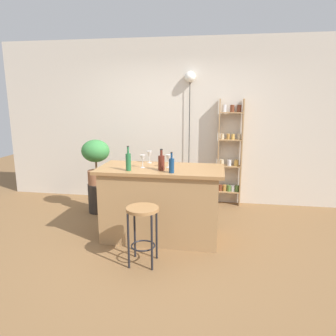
% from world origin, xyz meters
% --- Properties ---
extents(ground, '(12.00, 12.00, 0.00)m').
position_xyz_m(ground, '(0.00, 0.00, 0.00)').
color(ground, brown).
extents(back_wall, '(6.40, 0.10, 2.80)m').
position_xyz_m(back_wall, '(0.00, 1.95, 1.40)').
color(back_wall, beige).
rests_on(back_wall, ground).
extents(kitchen_counter, '(1.60, 0.76, 0.94)m').
position_xyz_m(kitchen_counter, '(0.00, 0.30, 0.47)').
color(kitchen_counter, '#A87F51').
rests_on(kitchen_counter, ground).
extents(bar_stool, '(0.35, 0.35, 0.66)m').
position_xyz_m(bar_stool, '(-0.07, -0.42, 0.49)').
color(bar_stool, black).
rests_on(bar_stool, ground).
extents(spice_shelf, '(0.40, 0.15, 1.80)m').
position_xyz_m(spice_shelf, '(0.90, 1.80, 0.89)').
color(spice_shelf, '#A87F51').
rests_on(spice_shelf, ground).
extents(plant_stool, '(0.30, 0.30, 0.47)m').
position_xyz_m(plant_stool, '(-1.19, 1.07, 0.23)').
color(plant_stool, '#2D2823').
rests_on(plant_stool, ground).
extents(potted_plant, '(0.44, 0.40, 0.71)m').
position_xyz_m(potted_plant, '(-1.19, 1.07, 0.91)').
color(potted_plant, '#935B3D').
rests_on(potted_plant, plant_stool).
extents(bottle_spirits_clear, '(0.08, 0.08, 0.26)m').
position_xyz_m(bottle_spirits_clear, '(0.03, 0.16, 1.04)').
color(bottle_spirits_clear, '#5B2319').
rests_on(bottle_spirits_clear, kitchen_counter).
extents(bottle_sauce_amber, '(0.06, 0.06, 0.25)m').
position_xyz_m(bottle_sauce_amber, '(0.18, 0.04, 1.04)').
color(bottle_sauce_amber, navy).
rests_on(bottle_sauce_amber, kitchen_counter).
extents(bottle_wine_red, '(0.06, 0.06, 0.30)m').
position_xyz_m(bottle_wine_red, '(-0.36, 0.07, 1.06)').
color(bottle_wine_red, '#236638').
rests_on(bottle_wine_red, kitchen_counter).
extents(wine_glass_left, '(0.07, 0.07, 0.16)m').
position_xyz_m(wine_glass_left, '(-0.21, 0.58, 1.06)').
color(wine_glass_left, silver).
rests_on(wine_glass_left, kitchen_counter).
extents(wine_glass_center, '(0.07, 0.07, 0.16)m').
position_xyz_m(wine_glass_center, '(-0.23, 0.27, 1.06)').
color(wine_glass_center, silver).
rests_on(wine_glass_center, kitchen_counter).
extents(wine_glass_right, '(0.07, 0.07, 0.16)m').
position_xyz_m(wine_glass_right, '(0.09, 0.33, 1.06)').
color(wine_glass_right, silver).
rests_on(wine_glass_right, kitchen_counter).
extents(pendant_globe_light, '(0.18, 0.18, 2.25)m').
position_xyz_m(pendant_globe_light, '(0.21, 1.84, 2.10)').
color(pendant_globe_light, black).
rests_on(pendant_globe_light, ground).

